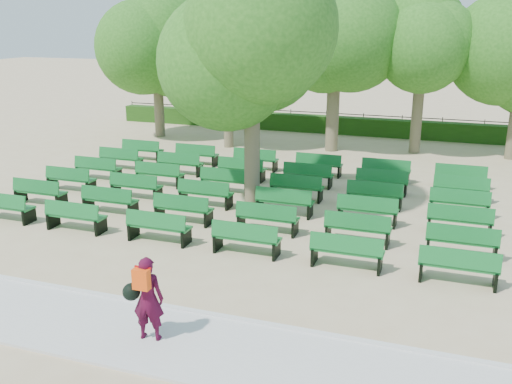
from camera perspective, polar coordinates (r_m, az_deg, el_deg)
ground at (r=17.75m, az=0.11°, el=-2.41°), size 120.00×120.00×0.00m
paving at (r=11.62m, az=-12.23°, el=-13.72°), size 30.00×2.20×0.06m
curb at (r=12.47m, az=-9.48°, el=-11.19°), size 30.00×0.12×0.10m
hedge at (r=30.81m, az=8.69°, el=6.60°), size 26.00×0.70×0.90m
fence at (r=31.28m, az=8.79°, el=5.91°), size 26.00×0.10×1.02m
tree_line at (r=27.05m, az=7.05°, el=4.26°), size 21.80×6.80×7.04m
bench_array at (r=19.01m, az=-0.31°, el=-0.79°), size 1.82×0.67×1.13m
tree_among at (r=17.39m, az=-0.42°, el=13.27°), size 4.87×4.87×6.98m
person at (r=10.97m, az=-10.91°, el=-10.29°), size 0.81×0.51×1.67m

